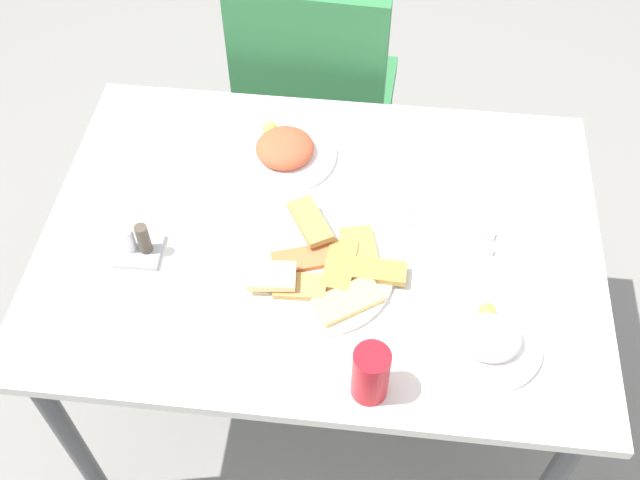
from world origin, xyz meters
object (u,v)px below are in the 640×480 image
paper_napkin (450,231)px  condiment_caddy (138,245)px  salad_plate_greens (490,339)px  soda_can (371,374)px  salad_plate_rice (285,150)px  dining_chair (315,95)px  fork (451,236)px  spoon (451,223)px  pide_platter (322,269)px  dining_table (321,256)px

paper_napkin → condiment_caddy: condiment_caddy is taller
salad_plate_greens → soda_can: soda_can is taller
salad_plate_greens → salad_plate_rice: salad_plate_greens is taller
soda_can → condiment_caddy: size_ratio=1.31×
dining_chair → salad_plate_rice: bearing=-92.6°
salad_plate_rice → condiment_caddy: 0.40m
salad_plate_greens → salad_plate_rice: size_ratio=0.85×
fork → condiment_caddy: (-0.63, -0.11, 0.02)m
dining_chair → salad_plate_rice: (-0.02, -0.42, 0.20)m
dining_chair → spoon: dining_chair is taller
condiment_caddy → pide_platter: bearing=-1.6°
dining_table → fork: bearing=4.0°
salad_plate_rice → fork: size_ratio=1.25×
dining_chair → salad_plate_greens: dining_chair is taller
paper_napkin → spoon: bearing=90.0°
fork → spoon: (0.00, 0.04, 0.00)m
soda_can → condiment_caddy: bearing=152.1°
dining_table → condiment_caddy: (-0.36, -0.09, 0.10)m
salad_plate_greens → soda_can: size_ratio=1.62×
pide_platter → fork: size_ratio=1.74×
salad_plate_rice → soda_can: 0.61m
salad_plate_greens → paper_napkin: size_ratio=1.47×
pide_platter → dining_chair: bearing=97.7°
dining_chair → spoon: 0.71m
dining_table → pide_platter: size_ratio=3.57×
dining_chair → salad_plate_greens: bearing=-63.8°
salad_plate_greens → soda_can: (-0.21, -0.12, 0.04)m
paper_napkin → fork: fork is taller
dining_chair → spoon: size_ratio=4.83×
fork → paper_napkin: bearing=110.9°
dining_table → salad_plate_greens: 0.42m
salad_plate_greens → fork: size_ratio=1.06×
salad_plate_rice → spoon: (0.37, -0.16, -0.01)m
dining_chair → paper_napkin: size_ratio=6.87×
salad_plate_rice → paper_napkin: bearing=-25.8°
spoon → dining_table: bearing=-151.2°
salad_plate_greens → dining_table: bearing=146.1°
pide_platter → condiment_caddy: condiment_caddy is taller
condiment_caddy → paper_napkin: bearing=11.3°
dining_table → condiment_caddy: bearing=-166.1°
salad_plate_rice → condiment_caddy: (-0.25, -0.31, 0.01)m
salad_plate_greens → fork: bearing=106.1°
pide_platter → spoon: 0.30m
dining_table → spoon: size_ratio=6.07×
pide_platter → soda_can: size_ratio=2.65×
salad_plate_rice → salad_plate_greens: bearing=-45.0°
pide_platter → salad_plate_rice: (-0.12, 0.32, 0.01)m
salad_plate_greens → paper_napkin: salad_plate_greens is taller
salad_plate_rice → spoon: bearing=-23.5°
dining_table → fork: fork is taller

